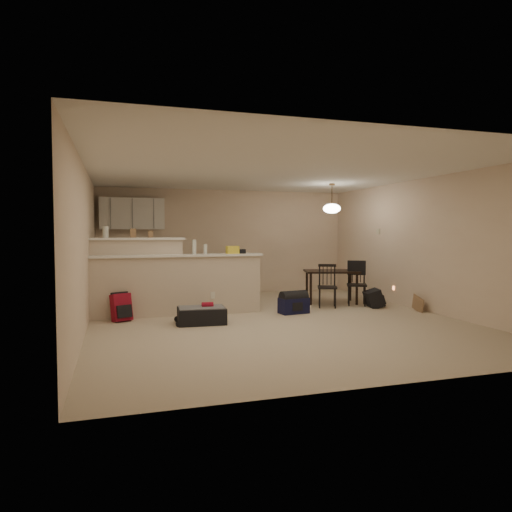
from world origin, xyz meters
name	(u,v)px	position (x,y,z in m)	size (l,w,h in m)	color
room	(274,246)	(0.00, 0.00, 1.25)	(7.00, 7.02, 2.50)	#BFAD93
breakfast_bar	(163,281)	(-1.76, 0.98, 0.61)	(3.08, 0.58, 1.39)	beige
upper_cabinets	(132,214)	(-2.20, 3.32, 1.90)	(1.40, 0.34, 0.70)	white
kitchen_counter	(142,278)	(-2.00, 3.19, 0.45)	(1.80, 0.60, 0.90)	white
thermostat	(378,232)	(2.98, 1.55, 1.50)	(0.02, 0.12, 0.12)	beige
jar	(106,232)	(-2.72, 1.12, 1.49)	(0.10, 0.10, 0.20)	silver
cereal_box	(133,233)	(-2.26, 1.12, 1.47)	(0.10, 0.07, 0.16)	#946F4C
small_box	(151,234)	(-1.96, 1.12, 1.45)	(0.08, 0.06, 0.12)	#946F4C
bottle_a	(194,247)	(-1.20, 0.90, 1.22)	(0.07, 0.07, 0.26)	silver
bottle_b	(205,249)	(-1.00, 0.90, 1.18)	(0.06, 0.06, 0.18)	silver
bag_lump	(232,250)	(-0.49, 0.90, 1.16)	(0.22, 0.18, 0.14)	#946F4C
pouch	(242,251)	(-0.31, 0.90, 1.13)	(0.12, 0.10, 0.08)	#946F4C
dining_table	(331,274)	(1.77, 1.39, 0.60)	(1.25, 1.00, 0.68)	black
pendant_lamp	(332,208)	(1.77, 1.39, 1.99)	(0.36, 0.36, 0.62)	brown
dining_chair_near	(327,286)	(1.43, 0.87, 0.42)	(0.37, 0.35, 0.85)	black
dining_chair_far	(357,284)	(2.12, 0.94, 0.44)	(0.39, 0.37, 0.88)	black
suitcase	(202,316)	(-1.24, 0.00, 0.13)	(0.77, 0.50, 0.26)	black
red_backpack	(121,308)	(-2.48, 0.61, 0.23)	(0.30, 0.19, 0.46)	maroon
navy_duffel	(294,306)	(0.54, 0.44, 0.14)	(0.52, 0.29, 0.29)	#101234
black_daypack	(374,299)	(2.31, 0.61, 0.17)	(0.38, 0.27, 0.34)	black
cardboard_sheet	(418,304)	(2.85, -0.05, 0.14)	(0.37, 0.02, 0.28)	#946F4C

